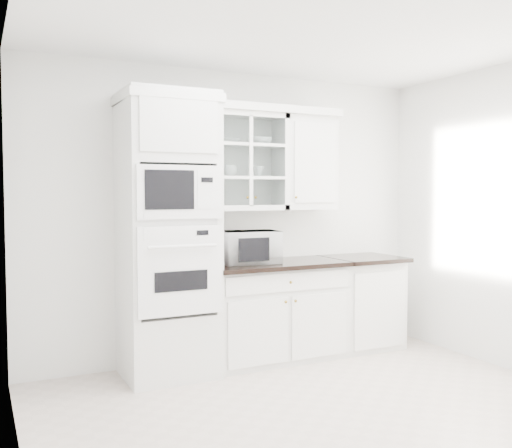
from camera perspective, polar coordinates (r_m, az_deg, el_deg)
ground at (r=4.20m, az=7.98°, el=-18.61°), size 4.00×3.50×0.01m
room_shell at (r=4.27m, az=4.90°, el=6.06°), size 4.00×3.50×2.70m
oven_column at (r=4.88m, az=-8.79°, el=-1.15°), size 0.76×0.68×2.40m
base_cabinet_run at (r=5.40m, az=1.77°, el=-8.60°), size 1.32×0.67×0.92m
extra_base_cabinet at (r=5.93m, az=10.42°, el=-7.60°), size 0.72×0.67×0.92m
upper_cabinet_glass at (r=5.31m, az=-1.29°, el=6.25°), size 0.80×0.33×0.90m
upper_cabinet_solid at (r=5.63m, az=4.99°, el=6.06°), size 0.55×0.33×0.90m
crown_molding at (r=5.29m, az=-2.24°, el=11.53°), size 2.14×0.38×0.07m
countertop_microwave at (r=5.19m, az=-0.68°, el=-2.31°), size 0.56×0.48×0.30m
bowl_a at (r=5.27m, az=-2.63°, el=8.27°), size 0.22×0.22×0.05m
bowl_b at (r=5.41m, az=0.45°, el=8.25°), size 0.22×0.22×0.07m
cup_a at (r=5.24m, az=-2.66°, el=5.32°), size 0.17×0.17×0.10m
cup_b at (r=5.37m, az=0.22°, el=5.27°), size 0.13×0.13×0.10m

